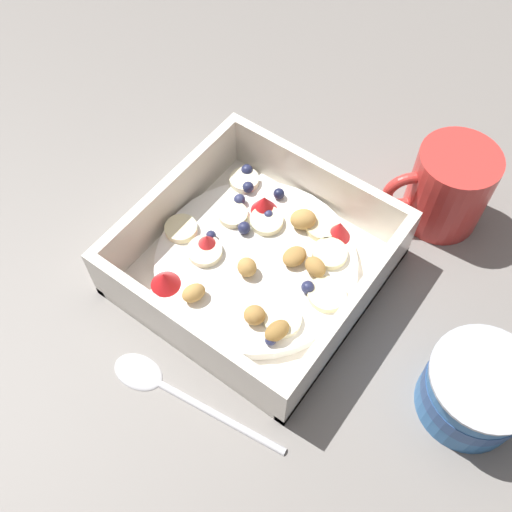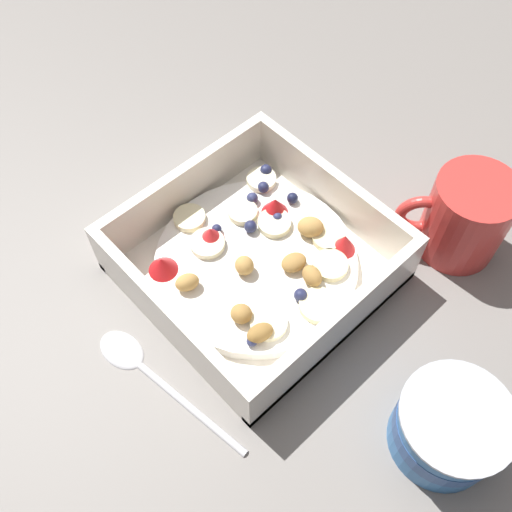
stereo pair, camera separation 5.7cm
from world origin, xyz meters
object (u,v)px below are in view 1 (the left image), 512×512
at_px(coffee_mug, 447,188).
at_px(spoon, 163,384).
at_px(fruit_bowl, 257,260).
at_px(yogurt_cup, 475,391).

bearing_deg(coffee_mug, spoon, -19.03).
height_order(fruit_bowl, coffee_mug, coffee_mug).
height_order(yogurt_cup, coffee_mug, coffee_mug).
bearing_deg(yogurt_cup, spoon, -57.29).
bearing_deg(fruit_bowl, spoon, 1.33).
xyz_separation_m(spoon, coffee_mug, (-0.32, 0.11, 0.04)).
relative_size(fruit_bowl, coffee_mug, 2.37).
xyz_separation_m(yogurt_cup, coffee_mug, (-0.17, -0.11, 0.01)).
relative_size(fruit_bowl, spoon, 1.27).
distance_m(fruit_bowl, spoon, 0.15).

